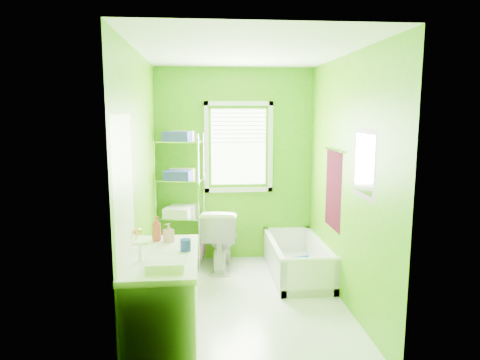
{
  "coord_description": "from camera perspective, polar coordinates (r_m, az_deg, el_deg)",
  "views": [
    {
      "loc": [
        -0.43,
        -4.29,
        2.02
      ],
      "look_at": [
        -0.03,
        0.25,
        1.29
      ],
      "focal_mm": 32.0,
      "sensor_mm": 36.0,
      "label": 1
    }
  ],
  "objects": [
    {
      "name": "bathtub",
      "position": [
        5.47,
        7.65,
        -11.07
      ],
      "size": [
        0.65,
        1.4,
        0.45
      ],
      "color": "white",
      "rests_on": "ground"
    },
    {
      "name": "vanity",
      "position": [
        3.79,
        -10.1,
        -15.49
      ],
      "size": [
        0.58,
        1.13,
        1.08
      ],
      "color": "white",
      "rests_on": "ground"
    },
    {
      "name": "wire_shelf_unit",
      "position": [
        5.63,
        -7.83,
        -0.52
      ],
      "size": [
        0.65,
        0.53,
        1.77
      ],
      "color": "silver",
      "rests_on": "ground"
    },
    {
      "name": "window",
      "position": [
        5.75,
        -0.18,
        5.03
      ],
      "size": [
        0.92,
        0.05,
        1.22
      ],
      "color": "white",
      "rests_on": "ground"
    },
    {
      "name": "door",
      "position": [
        3.5,
        -14.91,
        -8.15
      ],
      "size": [
        0.09,
        0.8,
        2.0
      ],
      "color": "white",
      "rests_on": "ground"
    },
    {
      "name": "right_wall_decor",
      "position": [
        4.57,
        13.78,
        0.02
      ],
      "size": [
        0.04,
        1.48,
        1.17
      ],
      "color": "#3D0714",
      "rests_on": "ground"
    },
    {
      "name": "ground",
      "position": [
        4.76,
        0.7,
        -16.02
      ],
      "size": [
        2.9,
        2.9,
        0.0
      ],
      "primitive_type": "plane",
      "color": "silver",
      "rests_on": "ground"
    },
    {
      "name": "room_envelope",
      "position": [
        4.34,
        0.74,
        2.83
      ],
      "size": [
        2.14,
        2.94,
        2.62
      ],
      "color": "#469807",
      "rests_on": "ground"
    },
    {
      "name": "toilet",
      "position": [
        5.6,
        -2.57,
        -7.7
      ],
      "size": [
        0.56,
        0.85,
        0.81
      ],
      "primitive_type": "imported",
      "rotation": [
        0.0,
        0.0,
        3.0
      ],
      "color": "white",
      "rests_on": "ground"
    }
  ]
}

